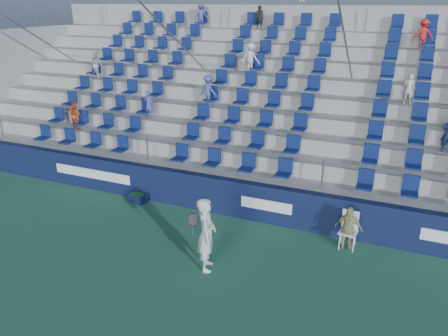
% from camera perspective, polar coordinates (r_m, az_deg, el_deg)
% --- Properties ---
extents(ground, '(70.00, 70.00, 0.00)m').
position_cam_1_polar(ground, '(11.71, -6.42, -12.27)').
color(ground, '#2F6E4E').
rests_on(ground, ground).
extents(sponsor_wall, '(24.00, 0.32, 1.20)m').
position_cam_1_polar(sponsor_wall, '(13.88, -0.19, -3.64)').
color(sponsor_wall, '#10183C').
rests_on(sponsor_wall, ground).
extents(grandstand, '(24.00, 8.17, 6.63)m').
position_cam_1_polar(grandstand, '(17.92, 6.27, 7.19)').
color(grandstand, gray).
rests_on(grandstand, ground).
extents(tennis_player, '(0.74, 0.83, 1.95)m').
position_cam_1_polar(tennis_player, '(10.97, -2.30, -8.64)').
color(tennis_player, silver).
rests_on(tennis_player, ground).
extents(line_judge_chair, '(0.51, 0.53, 1.05)m').
position_cam_1_polar(line_judge_chair, '(12.57, 16.04, -7.38)').
color(line_judge_chair, white).
rests_on(line_judge_chair, ground).
extents(line_judge, '(0.75, 0.34, 1.26)m').
position_cam_1_polar(line_judge, '(12.41, 15.96, -7.57)').
color(line_judge, tan).
rests_on(line_judge, ground).
extents(ball_bin, '(0.61, 0.47, 0.31)m').
position_cam_1_polar(ball_bin, '(15.06, -11.13, -3.81)').
color(ball_bin, '#0F1839').
rests_on(ball_bin, ground).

